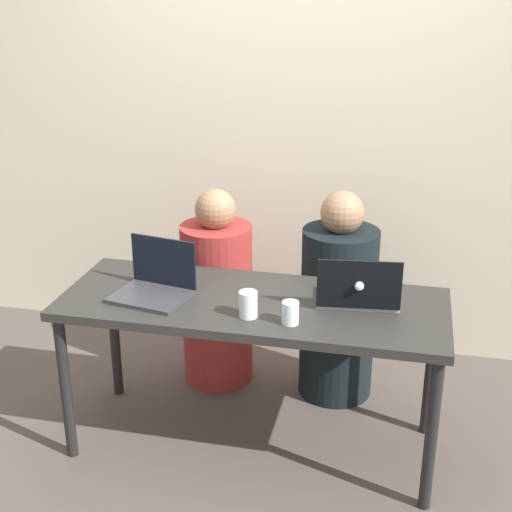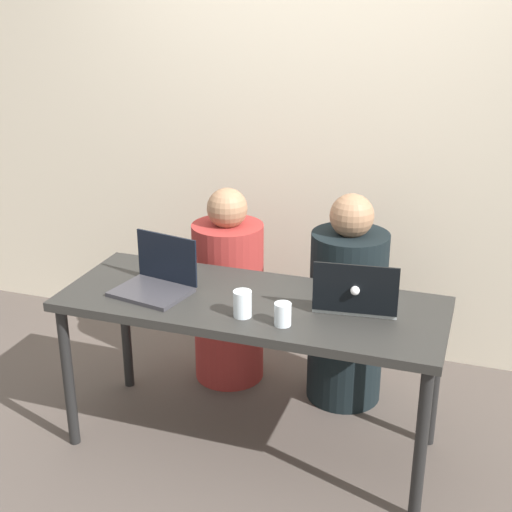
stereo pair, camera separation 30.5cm
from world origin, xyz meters
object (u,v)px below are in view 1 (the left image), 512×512
(person_on_left, at_px, (217,298))
(person_on_right, at_px, (338,307))
(laptop_front_left, at_px, (155,284))
(water_glass_center, at_px, (248,306))
(laptop_back_right, at_px, (358,293))
(water_glass_right, at_px, (290,314))

(person_on_left, relative_size, person_on_right, 0.97)
(laptop_front_left, xyz_separation_m, water_glass_center, (0.45, -0.12, -0.00))
(person_on_left, height_order, laptop_back_right, person_on_left)
(person_on_right, xyz_separation_m, laptop_front_left, (-0.74, -0.58, 0.30))
(water_glass_right, bearing_deg, person_on_right, 80.62)
(person_on_right, relative_size, laptop_back_right, 2.93)
(water_glass_right, bearing_deg, water_glass_center, 172.83)
(person_on_left, height_order, laptop_front_left, person_on_left)
(person_on_left, bearing_deg, laptop_back_right, 136.41)
(person_on_right, height_order, water_glass_right, person_on_right)
(person_on_right, distance_m, laptop_front_left, 0.99)
(water_glass_center, xyz_separation_m, water_glass_right, (0.18, -0.02, -0.01))
(person_on_right, relative_size, laptop_front_left, 3.04)
(laptop_back_right, xyz_separation_m, water_glass_center, (-0.43, -0.22, -0.00))
(water_glass_center, bearing_deg, laptop_back_right, 27.16)
(person_on_right, height_order, laptop_front_left, person_on_right)
(laptop_back_right, xyz_separation_m, water_glass_right, (-0.25, -0.24, -0.01))
(person_on_left, distance_m, laptop_front_left, 0.67)
(person_on_right, distance_m, water_glass_right, 0.79)
(person_on_right, height_order, laptop_back_right, person_on_right)
(person_on_left, height_order, water_glass_center, person_on_left)
(laptop_front_left, bearing_deg, person_on_right, 48.96)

